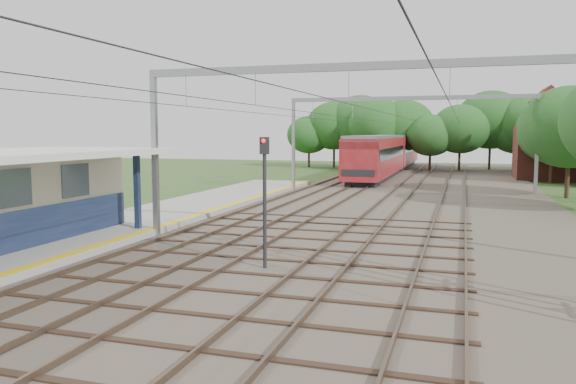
% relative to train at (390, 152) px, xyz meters
% --- Properties ---
extents(ballast_bed, '(18.00, 90.00, 0.10)m').
position_rel_train_xyz_m(ballast_bed, '(4.50, -26.99, -2.22)').
color(ballast_bed, '#473D33').
rests_on(ballast_bed, ground).
extents(platform, '(5.00, 52.00, 0.35)m').
position_rel_train_xyz_m(platform, '(-7.00, -42.99, -2.10)').
color(platform, gray).
rests_on(platform, ground).
extents(yellow_stripe, '(0.45, 52.00, 0.01)m').
position_rel_train_xyz_m(yellow_stripe, '(-4.75, -42.99, -1.92)').
color(yellow_stripe, yellow).
rests_on(yellow_stripe, platform).
extents(rail_tracks, '(11.80, 88.00, 0.15)m').
position_rel_train_xyz_m(rail_tracks, '(2.00, -26.99, -2.10)').
color(rail_tracks, brown).
rests_on(rail_tracks, ballast_bed).
extents(catenary_system, '(17.22, 88.00, 7.00)m').
position_rel_train_xyz_m(catenary_system, '(3.89, -31.71, 3.24)').
color(catenary_system, gray).
rests_on(catenary_system, ground).
extents(tree_band, '(31.72, 30.88, 8.82)m').
position_rel_train_xyz_m(tree_band, '(4.34, 0.13, 2.65)').
color(tree_band, '#382619').
rests_on(tree_band, ground).
extents(house_far, '(8.00, 6.12, 8.66)m').
position_rel_train_xyz_m(house_far, '(16.50, -4.99, 0.96)').
color(house_far, brown).
rests_on(house_far, ground).
extents(train, '(3.12, 38.83, 4.08)m').
position_rel_train_xyz_m(train, '(0.00, 0.00, 0.00)').
color(train, black).
rests_on(train, ballast_bed).
extents(signal_post, '(0.32, 0.29, 4.30)m').
position_rel_train_xyz_m(signal_post, '(1.85, -46.10, 0.42)').
color(signal_post, black).
rests_on(signal_post, ground).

